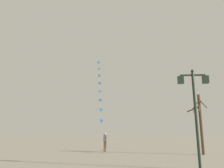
# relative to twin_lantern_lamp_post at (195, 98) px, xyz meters

# --- Properties ---
(ground_plane) EXTENTS (160.00, 160.00, 0.00)m
(ground_plane) POSITION_rel_twin_lantern_lamp_post_xyz_m (-3.47, 10.49, -3.48)
(ground_plane) COLOR gray
(twin_lantern_lamp_post) EXTENTS (1.56, 0.28, 5.02)m
(twin_lantern_lamp_post) POSITION_rel_twin_lantern_lamp_post_xyz_m (0.00, 0.00, 0.00)
(twin_lantern_lamp_post) COLOR #1E2D23
(twin_lantern_lamp_post) RESTS_ON ground_plane
(kite_train) EXTENTS (1.89, 8.34, 11.89)m
(kite_train) POSITION_rel_twin_lantern_lamp_post_xyz_m (-6.77, 14.88, 3.06)
(kite_train) COLOR brown
(kite_train) RESTS_ON ground_plane
(kite_flyer) EXTENTS (0.31, 0.63, 1.71)m
(kite_flyer) POSITION_rel_twin_lantern_lamp_post_xyz_m (-5.54, 8.95, -2.57)
(kite_flyer) COLOR brown
(kite_flyer) RESTS_ON ground_plane
(bare_tree) EXTENTS (1.59, 1.89, 4.87)m
(bare_tree) POSITION_rel_twin_lantern_lamp_post_xyz_m (2.54, 7.24, -0.88)
(bare_tree) COLOR #4C3826
(bare_tree) RESTS_ON ground_plane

